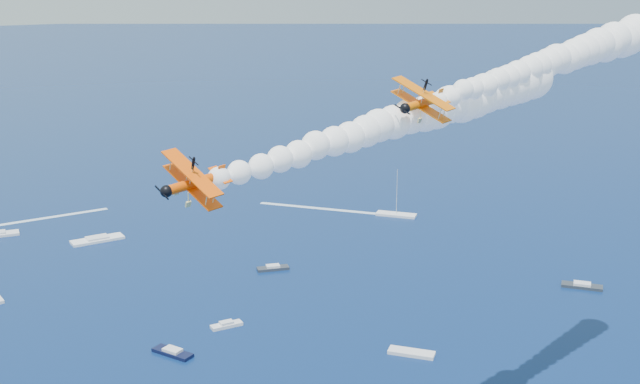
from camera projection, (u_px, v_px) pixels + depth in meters
name	position (u px, v px, depth m)	size (l,w,h in m)	color
biplane_lead	(423.00, 103.00, 96.54)	(7.69, 8.63, 5.20)	orange
biplane_trail	(195.00, 183.00, 79.23)	(7.46, 8.37, 5.04)	#FF5305
smoke_trail_lead	(552.00, 62.00, 116.71)	(57.58, 24.46, 10.76)	white
smoke_trail_trail	(402.00, 120.00, 98.33)	(58.45, 21.79, 10.76)	white
spectator_boats	(85.00, 298.00, 184.30)	(214.32, 171.96, 0.70)	white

